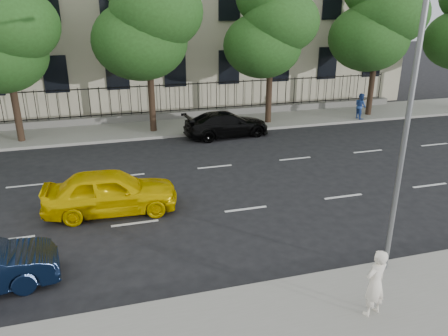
# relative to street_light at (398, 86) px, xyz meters

# --- Properties ---
(ground) EXTENTS (120.00, 120.00, 0.00)m
(ground) POSITION_rel_street_light_xyz_m (-2.50, 1.77, -5.15)
(ground) COLOR black
(ground) RESTS_ON ground
(near_sidewalk) EXTENTS (60.00, 4.00, 0.15)m
(near_sidewalk) POSITION_rel_street_light_xyz_m (-2.50, -2.23, -5.07)
(near_sidewalk) COLOR gray
(near_sidewalk) RESTS_ON ground
(far_sidewalk) EXTENTS (60.00, 4.00, 0.15)m
(far_sidewalk) POSITION_rel_street_light_xyz_m (-2.50, 15.77, -5.07)
(far_sidewalk) COLOR gray
(far_sidewalk) RESTS_ON ground
(lane_markings) EXTENTS (49.60, 4.62, 0.01)m
(lane_markings) POSITION_rel_street_light_xyz_m (-2.50, 6.52, -5.14)
(lane_markings) COLOR silver
(lane_markings) RESTS_ON ground
(iron_fence) EXTENTS (30.00, 0.50, 2.20)m
(iron_fence) POSITION_rel_street_light_xyz_m (-2.50, 17.47, -4.50)
(iron_fence) COLOR slate
(iron_fence) RESTS_ON far_sidewalk
(street_light) EXTENTS (0.25, 3.32, 8.05)m
(street_light) POSITION_rel_street_light_xyz_m (0.00, 0.00, 0.00)
(street_light) COLOR slate
(street_light) RESTS_ON near_sidewalk
(tree_b) EXTENTS (5.53, 5.12, 8.97)m
(tree_b) POSITION_rel_street_light_xyz_m (-11.46, 15.13, 0.69)
(tree_b) COLOR #382619
(tree_b) RESTS_ON far_sidewalk
(tree_c) EXTENTS (5.89, 5.50, 9.80)m
(tree_c) POSITION_rel_street_light_xyz_m (-4.46, 15.13, 1.26)
(tree_c) COLOR #382619
(tree_c) RESTS_ON far_sidewalk
(tree_d) EXTENTS (5.34, 4.94, 8.84)m
(tree_d) POSITION_rel_street_light_xyz_m (2.54, 15.13, 0.69)
(tree_d) COLOR #382619
(tree_d) RESTS_ON far_sidewalk
(tree_e) EXTENTS (5.71, 5.31, 9.46)m
(tree_e) POSITION_rel_street_light_xyz_m (9.54, 15.13, 1.05)
(tree_e) COLOR #382619
(tree_e) RESTS_ON far_sidewalk
(yellow_taxi) EXTENTS (4.77, 2.13, 1.59)m
(yellow_taxi) POSITION_rel_street_light_xyz_m (-7.20, 5.40, -4.35)
(yellow_taxi) COLOR #E2BC00
(yellow_taxi) RESTS_ON ground
(black_sedan) EXTENTS (4.94, 2.37, 1.39)m
(black_sedan) POSITION_rel_street_light_xyz_m (-0.63, 13.27, -4.45)
(black_sedan) COLOR black
(black_sedan) RESTS_ON ground
(woman_near) EXTENTS (0.72, 0.57, 1.73)m
(woman_near) POSITION_rel_street_light_xyz_m (-1.48, -2.11, -4.14)
(woman_near) COLOR white
(woman_near) RESTS_ON near_sidewalk
(pedestrian_far) EXTENTS (0.64, 0.80, 1.60)m
(pedestrian_far) POSITION_rel_street_light_xyz_m (8.35, 14.17, -4.20)
(pedestrian_far) COLOR navy
(pedestrian_far) RESTS_ON far_sidewalk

